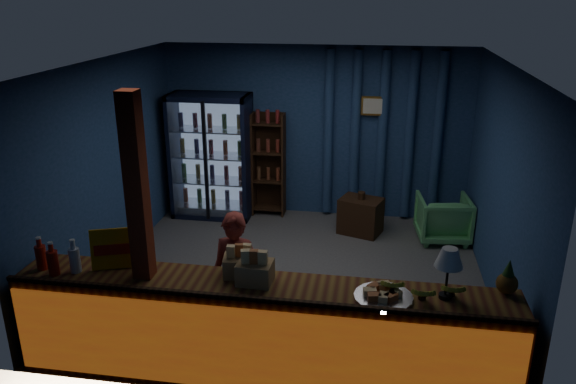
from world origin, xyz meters
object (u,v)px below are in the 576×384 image
green_chair (443,218)px  table_lamp (449,260)px  shopkeeper (236,279)px  pastry_tray (383,296)px

green_chair → table_lamp: bearing=77.6°
shopkeeper → table_lamp: table_lamp is taller
pastry_tray → table_lamp: (0.50, 0.09, 0.33)m
green_chair → table_lamp: table_lamp is taller
pastry_tray → table_lamp: table_lamp is taller
green_chair → pastry_tray: pastry_tray is taller
pastry_tray → table_lamp: size_ratio=1.08×
green_chair → pastry_tray: bearing=69.5°
shopkeeper → green_chair: size_ratio=1.93×
shopkeeper → pastry_tray: bearing=-17.3°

